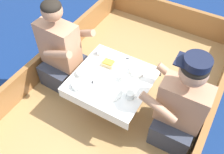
{
  "coord_description": "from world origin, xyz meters",
  "views": [
    {
      "loc": [
        0.76,
        -1.26,
        2.48
      ],
      "look_at": [
        0.0,
        0.04,
        0.78
      ],
      "focal_mm": 40.0,
      "sensor_mm": 36.0,
      "label": 1
    }
  ],
  "objects_px": {
    "person_starboard": "(180,108)",
    "sandwich": "(109,63)",
    "coffee_cup_starboard": "(130,95)",
    "coffee_cup_center": "(101,52)",
    "coffee_cup_port": "(124,78)",
    "person_port": "(61,52)"
  },
  "relations": [
    {
      "from": "coffee_cup_port",
      "to": "person_port",
      "type": "bearing_deg",
      "value": 177.41
    },
    {
      "from": "coffee_cup_port",
      "to": "coffee_cup_starboard",
      "type": "relative_size",
      "value": 0.92
    },
    {
      "from": "coffee_cup_starboard",
      "to": "coffee_cup_center",
      "type": "xyz_separation_m",
      "value": [
        -0.5,
        0.34,
        -0.0
      ]
    },
    {
      "from": "person_port",
      "to": "coffee_cup_center",
      "type": "height_order",
      "value": "person_port"
    },
    {
      "from": "person_port",
      "to": "coffee_cup_starboard",
      "type": "relative_size",
      "value": 9.86
    },
    {
      "from": "person_port",
      "to": "person_starboard",
      "type": "distance_m",
      "value": 1.31
    },
    {
      "from": "coffee_cup_starboard",
      "to": "sandwich",
      "type": "bearing_deg",
      "value": 146.32
    },
    {
      "from": "person_starboard",
      "to": "sandwich",
      "type": "xyz_separation_m",
      "value": [
        -0.76,
        0.1,
        0.06
      ]
    },
    {
      "from": "coffee_cup_starboard",
      "to": "coffee_cup_port",
      "type": "bearing_deg",
      "value": 133.55
    },
    {
      "from": "person_port",
      "to": "coffee_cup_starboard",
      "type": "bearing_deg",
      "value": -9.09
    },
    {
      "from": "coffee_cup_starboard",
      "to": "coffee_cup_center",
      "type": "height_order",
      "value": "coffee_cup_starboard"
    },
    {
      "from": "person_starboard",
      "to": "sandwich",
      "type": "bearing_deg",
      "value": -8.57
    },
    {
      "from": "person_starboard",
      "to": "sandwich",
      "type": "distance_m",
      "value": 0.77
    },
    {
      "from": "person_port",
      "to": "coffee_cup_starboard",
      "type": "height_order",
      "value": "person_port"
    },
    {
      "from": "coffee_cup_port",
      "to": "coffee_cup_center",
      "type": "distance_m",
      "value": 0.41
    },
    {
      "from": "coffee_cup_starboard",
      "to": "coffee_cup_center",
      "type": "distance_m",
      "value": 0.61
    },
    {
      "from": "person_port",
      "to": "coffee_cup_port",
      "type": "xyz_separation_m",
      "value": [
        0.76,
        -0.03,
        0.07
      ]
    },
    {
      "from": "coffee_cup_port",
      "to": "sandwich",
      "type": "bearing_deg",
      "value": 157.65
    },
    {
      "from": "person_starboard",
      "to": "coffee_cup_center",
      "type": "distance_m",
      "value": 0.94
    },
    {
      "from": "sandwich",
      "to": "person_starboard",
      "type": "bearing_deg",
      "value": -7.29
    },
    {
      "from": "person_starboard",
      "to": "sandwich",
      "type": "height_order",
      "value": "person_starboard"
    },
    {
      "from": "sandwich",
      "to": "coffee_cup_starboard",
      "type": "xyz_separation_m",
      "value": [
        0.35,
        -0.24,
        0.0
      ]
    }
  ]
}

